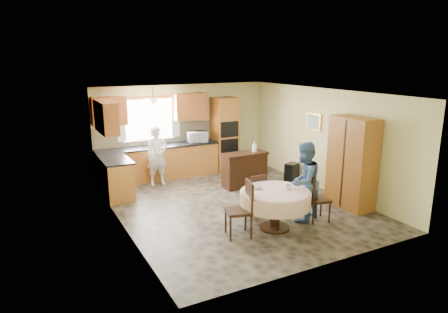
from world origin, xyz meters
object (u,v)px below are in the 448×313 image
dining_table (275,199)px  chair_left (243,206)px  oven_tower (224,134)px  chair_right (314,196)px  sideboard (244,171)px  person_dining (304,182)px  cupboard (352,163)px  person_sink (157,156)px  chair_back (255,193)px

dining_table → chair_left: chair_left is taller
oven_tower → chair_right: size_ratio=2.21×
sideboard → oven_tower: bearing=79.7°
chair_left → person_dining: (1.44, 0.07, 0.23)m
sideboard → chair_left: bearing=-121.5°
oven_tower → cupboard: size_ratio=1.06×
dining_table → chair_right: chair_right is taller
dining_table → person_dining: 0.77m
sideboard → chair_left: (-1.50, -2.50, 0.16)m
oven_tower → person_sink: (-2.19, -0.46, -0.30)m
chair_back → person_sink: (-1.13, 2.93, 0.28)m
oven_tower → person_sink: size_ratio=1.39×
cupboard → dining_table: cupboard is taller
dining_table → person_sink: (-1.10, 3.70, 0.17)m
sideboard → person_sink: (-1.91, 1.18, 0.35)m
chair_left → chair_right: (1.61, -0.07, -0.05)m
cupboard → chair_left: cupboard is taller
person_dining → oven_tower: bearing=-117.0°
sideboard → cupboard: bearing=-59.9°
sideboard → chair_right: chair_right is taller
chair_back → person_dining: size_ratio=0.55×
chair_left → chair_right: size_ratio=1.09×
oven_tower → person_dining: bearing=-94.9°
chair_back → dining_table: bearing=86.4°
oven_tower → cupboard: 4.07m
cupboard → person_sink: bearing=133.2°
sideboard → person_sink: size_ratio=0.76×
oven_tower → chair_back: bearing=-107.3°
cupboard → dining_table: (-2.16, -0.23, -0.40)m
oven_tower → chair_right: oven_tower is taller
chair_left → person_sink: person_sink is taller
dining_table → chair_back: 0.78m
cupboard → chair_left: (-2.86, -0.21, -0.42)m
cupboard → person_sink: (-3.26, 3.47, -0.23)m
person_sink → person_dining: 4.06m
oven_tower → sideboard: oven_tower is taller
chair_back → chair_right: bearing=135.8°
chair_right → oven_tower: bearing=10.7°
cupboard → chair_back: size_ratio=2.26×
sideboard → chair_left: chair_left is taller
oven_tower → person_dining: size_ratio=1.31×
sideboard → chair_right: size_ratio=1.21×
cupboard → dining_table: bearing=-174.0°
dining_table → chair_right: size_ratio=1.40×
dining_table → chair_back: size_ratio=1.52×
dining_table → sideboard: bearing=72.3°
chair_left → cupboard: bearing=109.1°
chair_left → dining_table: bearing=103.6°
oven_tower → chair_back: oven_tower is taller
cupboard → dining_table: 2.20m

